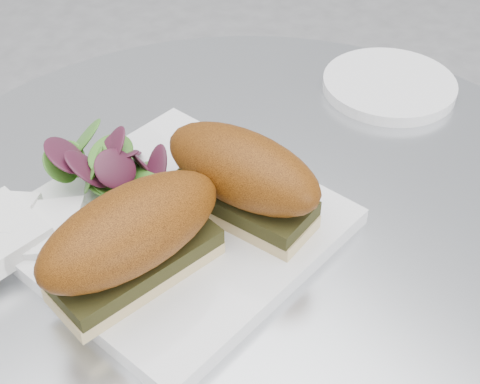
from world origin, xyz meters
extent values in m
cylinder|color=silver|center=(0.00, 0.00, 0.72)|extent=(0.70, 0.70, 0.02)
cube|color=white|center=(-0.06, 0.04, 0.74)|extent=(0.28, 0.28, 0.02)
cube|color=#D2B783|center=(-0.12, 0.00, 0.75)|extent=(0.14, 0.06, 0.01)
cube|color=black|center=(-0.12, 0.00, 0.77)|extent=(0.14, 0.07, 0.01)
ellipsoid|color=#6F370A|center=(-0.12, 0.00, 0.80)|extent=(0.16, 0.08, 0.06)
cube|color=#D2B783|center=(-0.01, 0.00, 0.75)|extent=(0.08, 0.14, 0.01)
cube|color=black|center=(-0.01, 0.00, 0.77)|extent=(0.08, 0.13, 0.01)
ellipsoid|color=#6F370A|center=(-0.01, 0.00, 0.80)|extent=(0.10, 0.16, 0.06)
cylinder|color=white|center=(0.26, 0.07, 0.74)|extent=(0.15, 0.15, 0.01)
camera|label=1|loc=(-0.28, -0.33, 1.14)|focal=50.00mm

